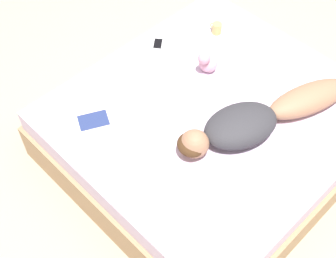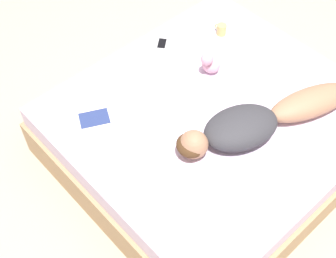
% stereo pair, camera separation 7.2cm
% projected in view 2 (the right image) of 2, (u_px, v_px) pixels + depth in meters
% --- Properties ---
extents(ground_plane, '(12.00, 12.00, 0.00)m').
position_uv_depth(ground_plane, '(210.00, 151.00, 3.80)').
color(ground_plane, '#B7A88E').
extents(bed, '(2.00, 2.15, 0.51)m').
position_uv_depth(bed, '(212.00, 132.00, 3.60)').
color(bed, tan).
rests_on(bed, ground_plane).
extents(person, '(0.65, 1.39, 0.20)m').
position_uv_depth(person, '(260.00, 120.00, 3.21)').
color(person, '#A37556').
rests_on(person, bed).
extents(open_magazine, '(0.54, 0.47, 0.01)m').
position_uv_depth(open_magazine, '(97.00, 130.00, 3.27)').
color(open_magazine, silver).
rests_on(open_magazine, bed).
extents(coffee_mug, '(0.11, 0.08, 0.09)m').
position_uv_depth(coffee_mug, '(221.00, 29.00, 3.88)').
color(coffee_mug, tan).
rests_on(coffee_mug, bed).
extents(cell_phone, '(0.15, 0.16, 0.01)m').
position_uv_depth(cell_phone, '(162.00, 44.00, 3.84)').
color(cell_phone, silver).
rests_on(cell_phone, bed).
extents(plush_toy, '(0.15, 0.16, 0.20)m').
position_uv_depth(plush_toy, '(210.00, 63.00, 3.57)').
color(plush_toy, '#DB9EB2').
rests_on(plush_toy, bed).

